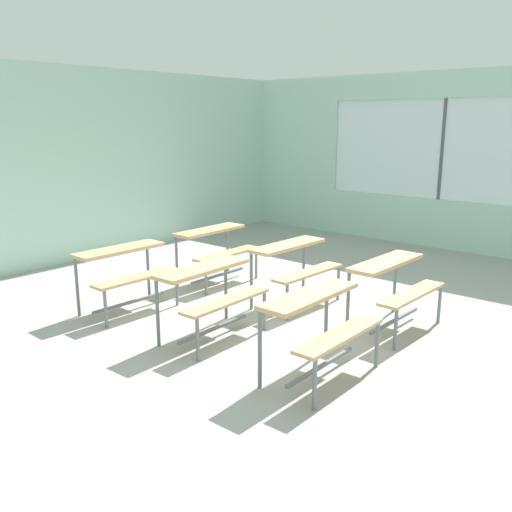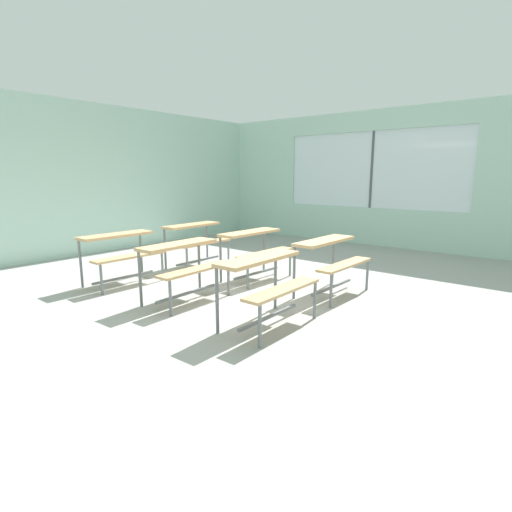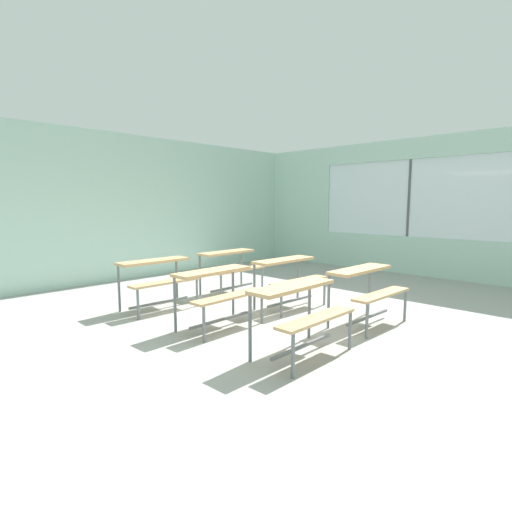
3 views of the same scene
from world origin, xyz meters
name	(u,v)px [view 2 (image 2 of 3)]	position (x,y,z in m)	size (l,w,h in m)	color
ground	(245,300)	(0.00, 0.00, -0.03)	(10.00, 9.00, 0.05)	#9E9E99
wall_back	(69,180)	(0.00, 4.50, 1.50)	(10.00, 0.12, 3.00)	silver
wall_right	(399,182)	(5.00, -0.13, 1.45)	(0.12, 9.00, 3.00)	silver
desk_bench_r0c0	(267,275)	(-0.56, -0.80, 0.56)	(1.11, 0.60, 0.74)	tan
desk_bench_r0c1	(331,253)	(0.90, -0.77, 0.56)	(1.11, 0.61, 0.74)	tan
desk_bench_r1c0	(184,258)	(-0.54, 0.54, 0.56)	(1.12, 0.62, 0.74)	tan
desk_bench_r1c1	(255,243)	(0.87, 0.53, 0.56)	(1.12, 0.63, 0.74)	tan
desk_bench_r2c0	(121,246)	(-0.59, 1.89, 0.56)	(1.11, 0.61, 0.74)	tan
desk_bench_r2c1	(196,235)	(0.91, 1.91, 0.56)	(1.11, 0.60, 0.74)	tan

